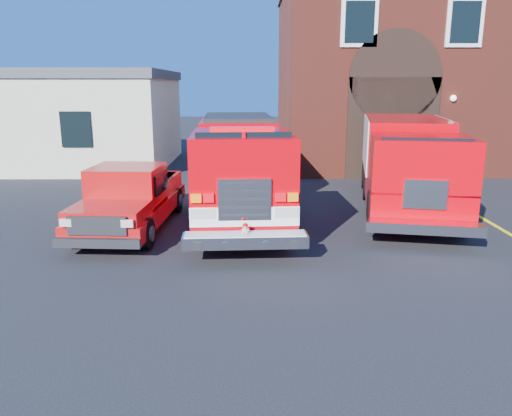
{
  "coord_description": "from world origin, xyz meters",
  "views": [
    {
      "loc": [
        -0.09,
        -10.91,
        3.7
      ],
      "look_at": [
        0.0,
        -1.2,
        1.3
      ],
      "focal_mm": 35.0,
      "sensor_mm": 36.0,
      "label": 1
    }
  ],
  "objects_px": {
    "side_building": "(62,118)",
    "fire_engine": "(240,165)",
    "fire_station": "(438,73)",
    "pickup_truck": "(131,199)",
    "secondary_truck": "(407,161)"
  },
  "relations": [
    {
      "from": "fire_engine",
      "to": "secondary_truck",
      "type": "xyz_separation_m",
      "value": [
        5.09,
        0.57,
        0.02
      ]
    },
    {
      "from": "fire_engine",
      "to": "side_building",
      "type": "bearing_deg",
      "value": 132.15
    },
    {
      "from": "fire_station",
      "to": "secondary_truck",
      "type": "bearing_deg",
      "value": -113.69
    },
    {
      "from": "fire_engine",
      "to": "fire_station",
      "type": "bearing_deg",
      "value": 47.95
    },
    {
      "from": "fire_station",
      "to": "side_building",
      "type": "distance_m",
      "value": 18.13
    },
    {
      "from": "pickup_truck",
      "to": "fire_engine",
      "type": "bearing_deg",
      "value": 30.94
    },
    {
      "from": "fire_engine",
      "to": "pickup_truck",
      "type": "bearing_deg",
      "value": -149.06
    },
    {
      "from": "fire_station",
      "to": "secondary_truck",
      "type": "xyz_separation_m",
      "value": [
        -4.33,
        -9.88,
        -2.8
      ]
    },
    {
      "from": "side_building",
      "to": "fire_engine",
      "type": "relative_size",
      "value": 1.13
    },
    {
      "from": "secondary_truck",
      "to": "fire_station",
      "type": "bearing_deg",
      "value": 66.31
    },
    {
      "from": "fire_station",
      "to": "pickup_truck",
      "type": "bearing_deg",
      "value": -135.24
    },
    {
      "from": "side_building",
      "to": "pickup_truck",
      "type": "distance_m",
      "value": 12.62
    },
    {
      "from": "pickup_truck",
      "to": "secondary_truck",
      "type": "relative_size",
      "value": 0.62
    },
    {
      "from": "secondary_truck",
      "to": "fire_engine",
      "type": "bearing_deg",
      "value": -173.61
    },
    {
      "from": "side_building",
      "to": "pickup_truck",
      "type": "relative_size",
      "value": 1.92
    }
  ]
}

